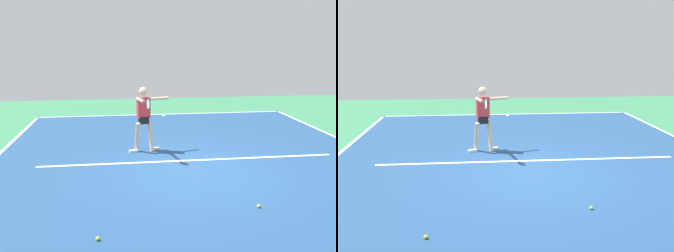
% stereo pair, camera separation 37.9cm
% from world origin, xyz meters
% --- Properties ---
extents(ground_plane, '(22.12, 22.12, 0.00)m').
position_xyz_m(ground_plane, '(0.00, 0.00, 0.00)').
color(ground_plane, '#388456').
extents(court_surface, '(10.13, 13.61, 0.00)m').
position_xyz_m(court_surface, '(0.00, 0.00, 0.00)').
color(court_surface, navy).
rests_on(court_surface, ground_plane).
extents(court_line_baseline_near, '(10.13, 0.10, 0.01)m').
position_xyz_m(court_line_baseline_near, '(0.00, -6.75, 0.00)').
color(court_line_baseline_near, white).
rests_on(court_line_baseline_near, ground_plane).
extents(court_line_service, '(7.59, 0.10, 0.01)m').
position_xyz_m(court_line_service, '(0.00, -0.76, 0.00)').
color(court_line_service, white).
rests_on(court_line_service, ground_plane).
extents(court_line_centre_mark, '(0.10, 0.30, 0.01)m').
position_xyz_m(court_line_centre_mark, '(0.00, -6.55, 0.00)').
color(court_line_centre_mark, white).
rests_on(court_line_centre_mark, ground_plane).
extents(tennis_player, '(1.13, 1.29, 1.80)m').
position_xyz_m(tennis_player, '(1.10, -1.68, 1.03)').
color(tennis_player, beige).
rests_on(tennis_player, ground_plane).
extents(tennis_ball_near_player, '(0.07, 0.07, 0.07)m').
position_xyz_m(tennis_ball_near_player, '(-0.74, 2.04, 0.03)').
color(tennis_ball_near_player, '#C6E53D').
rests_on(tennis_ball_near_player, ground_plane).
extents(tennis_ball_by_sideline, '(0.07, 0.07, 0.07)m').
position_xyz_m(tennis_ball_by_sideline, '(2.11, 2.79, 0.03)').
color(tennis_ball_by_sideline, yellow).
rests_on(tennis_ball_by_sideline, ground_plane).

